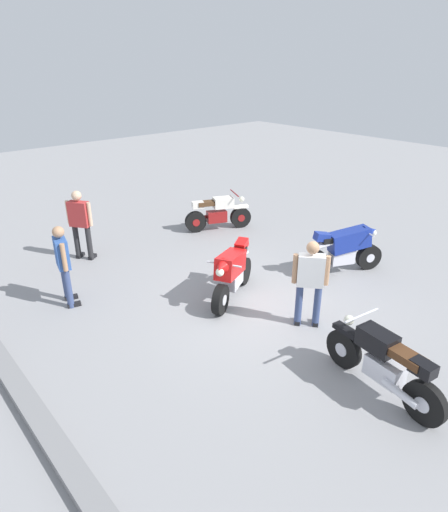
{
  "coord_description": "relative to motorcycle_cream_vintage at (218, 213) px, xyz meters",
  "views": [
    {
      "loc": [
        -5.24,
        5.68,
        4.57
      ],
      "look_at": [
        1.11,
        0.13,
        0.75
      ],
      "focal_mm": 30.84,
      "sensor_mm": 36.0,
      "label": 1
    }
  ],
  "objects": [
    {
      "name": "motorcycle_cream_vintage",
      "position": [
        0.0,
        0.0,
        0.0
      ],
      "size": [
        1.03,
        1.84,
        1.07
      ],
      "rotation": [
        0.0,
        0.0,
        4.29
      ],
      "color": "black",
      "rests_on": "ground"
    },
    {
      "name": "motorcycle_red_sportbike",
      "position": [
        -3.21,
        2.36,
        0.11
      ],
      "size": [
        1.11,
        1.8,
        1.14
      ],
      "rotation": [
        0.0,
        0.0,
        2.07
      ],
      "color": "black",
      "rests_on": "ground"
    },
    {
      "name": "motorcycle_black_cruiser",
      "position": [
        -6.77,
        2.61,
        0.03
      ],
      "size": [
        2.09,
        0.74,
        1.09
      ],
      "rotation": [
        0.0,
        0.0,
        6.14
      ],
      "color": "black",
      "rests_on": "ground"
    },
    {
      "name": "ground_plane",
      "position": [
        -3.89,
        2.07,
        -0.49
      ],
      "size": [
        40.0,
        40.0,
        0.0
      ],
      "primitive_type": "plane",
      "color": "gray"
    },
    {
      "name": "person_in_red_shirt",
      "position": [
        0.62,
        3.81,
        0.51
      ],
      "size": [
        0.6,
        0.51,
        1.74
      ],
      "rotation": [
        0.0,
        0.0,
        5.3
      ],
      "color": "#262628",
      "rests_on": "ground"
    },
    {
      "name": "motorcycle_blue_sportbike",
      "position": [
        -4.03,
        -0.37,
        0.11
      ],
      "size": [
        1.04,
        1.85,
        1.14
      ],
      "rotation": [
        0.0,
        0.0,
        4.28
      ],
      "color": "black",
      "rests_on": "ground"
    },
    {
      "name": "person_in_blue_shirt",
      "position": [
        -1.23,
        5.01,
        0.46
      ],
      "size": [
        0.65,
        0.4,
        1.67
      ],
      "rotation": [
        0.0,
        0.0,
        4.47
      ],
      "color": "#384772",
      "rests_on": "ground"
    },
    {
      "name": "curb_edge",
      "position": [
        -3.89,
        6.67,
        -0.41
      ],
      "size": [
        14.0,
        0.3,
        0.15
      ],
      "primitive_type": "cube",
      "color": "gray",
      "rests_on": "ground"
    },
    {
      "name": "person_in_white_shirt",
      "position": [
        -4.9,
        2.01,
        0.47
      ],
      "size": [
        0.56,
        0.53,
        1.68
      ],
      "rotation": [
        0.0,
        0.0,
        5.42
      ],
      "color": "#384772",
      "rests_on": "ground"
    }
  ]
}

